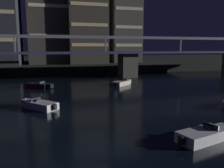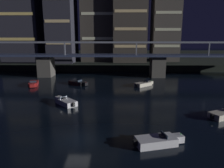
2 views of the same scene
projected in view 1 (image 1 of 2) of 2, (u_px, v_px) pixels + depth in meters
ground_plane at (94, 148)px, 15.87m from camera, size 400.00×400.00×0.00m
far_riverbank at (56, 62)px, 96.50m from camera, size 240.00×80.00×2.20m
river_bridge at (62, 60)px, 50.25m from camera, size 96.82×6.40×9.38m
tower_west_tall at (1, 1)px, 59.93m from camera, size 8.33×12.68×33.61m
tower_east_tall at (86, 17)px, 69.23m from camera, size 11.14×13.00×28.04m
tower_east_low at (125, 19)px, 73.81m from camera, size 9.33×8.32×27.95m
speedboat_near_right at (204, 135)px, 17.09m from camera, size 5.19×2.73×1.16m
speedboat_mid_left at (40, 105)px, 26.10m from camera, size 4.29×4.48×1.16m
speedboat_mid_right at (122, 83)px, 42.61m from camera, size 4.56×4.19×1.16m
speedboat_far_center at (39, 85)px, 39.64m from camera, size 4.76×3.87×1.16m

